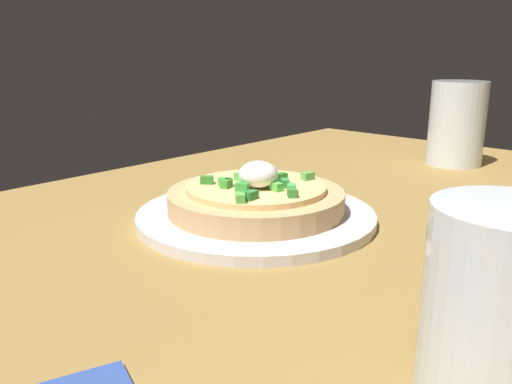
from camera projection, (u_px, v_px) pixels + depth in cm
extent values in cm
cube|color=olive|center=(367.00, 236.00, 51.97)|extent=(102.89, 80.42, 2.25)
cylinder|color=silver|center=(256.00, 216.00, 53.20)|extent=(24.32, 24.32, 1.01)
cylinder|color=tan|center=(256.00, 201.00, 52.77)|extent=(17.91, 17.91, 2.17)
cylinder|color=#EBBF7A|center=(256.00, 188.00, 52.41)|extent=(14.16, 14.16, 0.58)
ellipsoid|color=white|center=(258.00, 174.00, 51.07)|extent=(3.89, 3.89, 2.65)
cube|color=green|center=(254.00, 178.00, 53.42)|extent=(1.51, 1.39, 0.80)
cube|color=green|center=(226.00, 184.00, 51.18)|extent=(1.46, 1.13, 0.80)
cube|color=#33862F|center=(292.00, 192.00, 48.07)|extent=(1.46, 1.48, 0.80)
cube|color=#2B8C3C|center=(285.00, 183.00, 51.40)|extent=(1.47, 1.47, 0.80)
cube|color=#55B543|center=(240.00, 198.00, 46.38)|extent=(1.44, 1.49, 0.80)
cube|color=#33822A|center=(207.00, 180.00, 52.63)|extent=(1.44, 1.49, 0.80)
cube|color=#55AA4F|center=(308.00, 176.00, 54.25)|extent=(1.42, 1.05, 0.80)
cube|color=green|center=(242.00, 187.00, 49.97)|extent=(1.23, 1.49, 0.80)
cube|color=green|center=(292.00, 189.00, 49.42)|extent=(1.49, 1.44, 0.80)
cube|color=#51B442|center=(276.00, 187.00, 50.07)|extent=(1.03, 1.41, 0.80)
cube|color=#287F2A|center=(281.00, 177.00, 53.88)|extent=(1.43, 1.08, 0.80)
cube|color=#2D7F36|center=(251.00, 195.00, 47.20)|extent=(1.31, 0.85, 0.80)
cube|color=green|center=(225.00, 182.00, 51.93)|extent=(1.25, 1.49, 0.80)
cube|color=#4DAF4F|center=(241.00, 177.00, 53.87)|extent=(0.97, 1.38, 0.80)
cylinder|color=silver|center=(457.00, 123.00, 77.51)|extent=(8.10, 8.10, 12.43)
cylinder|color=black|center=(455.00, 143.00, 78.28)|extent=(7.13, 7.13, 5.84)
cylinder|color=silver|center=(503.00, 309.00, 24.67)|extent=(7.57, 7.57, 10.19)
cylinder|color=#C4861D|center=(502.00, 319.00, 24.82)|extent=(6.66, 6.66, 8.30)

